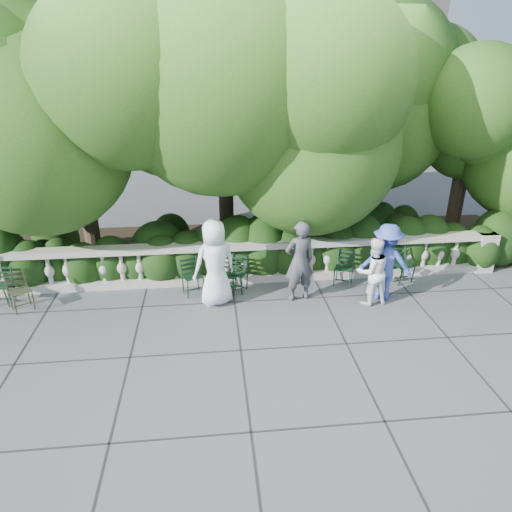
{
  "coord_description": "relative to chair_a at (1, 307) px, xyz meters",
  "views": [
    {
      "loc": [
        -0.95,
        -7.96,
        5.0
      ],
      "look_at": [
        0.0,
        1.0,
        1.0
      ],
      "focal_mm": 32.0,
      "sensor_mm": 36.0,
      "label": 1
    }
  ],
  "objects": [
    {
      "name": "chair_weathered",
      "position": [
        0.61,
        -0.27,
        0.0
      ],
      "size": [
        0.64,
        0.65,
        0.84
      ],
      "primitive_type": null,
      "rotation": [
        0.0,
        0.0,
        0.61
      ],
      "color": "black",
      "rests_on": "ground"
    },
    {
      "name": "chair_e",
      "position": [
        7.55,
        0.11,
        0.0
      ],
      "size": [
        0.61,
        0.63,
        0.84
      ],
      "primitive_type": null,
      "rotation": [
        0.0,
        0.0,
        -0.46
      ],
      "color": "black",
      "rests_on": "ground"
    },
    {
      "name": "chair_b",
      "position": [
        4.17,
        0.03,
        0.0
      ],
      "size": [
        0.58,
        0.61,
        0.84
      ],
      "primitive_type": null,
      "rotation": [
        0.0,
        0.0,
        0.37
      ],
      "color": "black",
      "rests_on": "ground"
    },
    {
      "name": "person_businessman",
      "position": [
        4.63,
        -0.29,
        0.95
      ],
      "size": [
        1.09,
        0.91,
        1.91
      ],
      "primitive_type": "imported",
      "rotation": [
        0.0,
        0.0,
        3.52
      ],
      "color": "white",
      "rests_on": "ground"
    },
    {
      "name": "chair_c",
      "position": [
        5.06,
        0.08,
        0.0
      ],
      "size": [
        0.61,
        0.63,
        0.84
      ],
      "primitive_type": null,
      "rotation": [
        0.0,
        0.0,
        -0.47
      ],
      "color": "black",
      "rests_on": "ground"
    },
    {
      "name": "person_woman_grey",
      "position": [
        6.44,
        -0.3,
        0.91
      ],
      "size": [
        0.75,
        0.58,
        1.83
      ],
      "primitive_type": "imported",
      "rotation": [
        0.0,
        0.0,
        3.37
      ],
      "color": "#414146",
      "rests_on": "ground"
    },
    {
      "name": "ground",
      "position": [
        5.52,
        -1.11,
        0.0
      ],
      "size": [
        90.0,
        90.0,
        0.0
      ],
      "primitive_type": "plane",
      "color": "#484A4F",
      "rests_on": "ground"
    },
    {
      "name": "tree_canopy",
      "position": [
        6.21,
        2.08,
        3.96
      ],
      "size": [
        15.04,
        6.52,
        6.78
      ],
      "color": "#3F3023",
      "rests_on": "ground"
    },
    {
      "name": "person_older_blue",
      "position": [
        8.32,
        -0.44,
        0.87
      ],
      "size": [
        1.28,
        1.01,
        1.74
      ],
      "primitive_type": "imported",
      "rotation": [
        0.0,
        0.0,
        2.77
      ],
      "color": "#394DAB",
      "rests_on": "ground"
    },
    {
      "name": "chair_d",
      "position": [
        4.86,
        0.0,
        0.0
      ],
      "size": [
        0.52,
        0.55,
        0.84
      ],
      "primitive_type": null,
      "rotation": [
        0.0,
        0.0,
        -0.18
      ],
      "color": "black",
      "rests_on": "ground"
    },
    {
      "name": "shrub_hedge",
      "position": [
        5.52,
        1.89,
        0.0
      ],
      "size": [
        15.0,
        2.6,
        1.7
      ],
      "primitive_type": null,
      "color": "black",
      "rests_on": "ground"
    },
    {
      "name": "balustrade",
      "position": [
        5.52,
        0.69,
        0.49
      ],
      "size": [
        12.0,
        0.44,
        1.0
      ],
      "color": "#9E998E",
      "rests_on": "ground"
    },
    {
      "name": "chair_f",
      "position": [
        9.09,
        0.11,
        0.0
      ],
      "size": [
        0.56,
        0.58,
        0.84
      ],
      "primitive_type": null,
      "rotation": [
        0.0,
        0.0,
        0.28
      ],
      "color": "black",
      "rests_on": "ground"
    },
    {
      "name": "person_casual_man",
      "position": [
        7.96,
        -0.64,
        0.76
      ],
      "size": [
        0.8,
        0.66,
        1.52
      ],
      "primitive_type": "imported",
      "rotation": [
        0.0,
        0.0,
        3.27
      ],
      "color": "white",
      "rests_on": "ground"
    },
    {
      "name": "chair_a",
      "position": [
        0.0,
        0.0,
        0.0
      ],
      "size": [
        0.49,
        0.53,
        0.84
      ],
      "primitive_type": null,
      "rotation": [
        0.0,
        0.0,
        -0.11
      ],
      "color": "black",
      "rests_on": "ground"
    }
  ]
}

